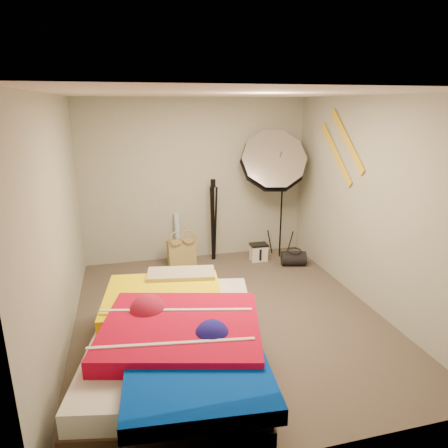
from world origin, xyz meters
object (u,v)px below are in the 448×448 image
object	(u,v)px
tote_bag	(182,253)
camera_case	(259,253)
wrapping_roll	(178,238)
duffel_bag	(293,258)
camera_tripod	(213,214)
photo_umbrella	(273,163)
bed	(178,343)

from	to	relation	value
tote_bag	camera_case	world-z (taller)	tote_bag
tote_bag	wrapping_roll	xyz separation A→B (m)	(-0.02, 0.26, 0.16)
camera_case	duffel_bag	xyz separation A→B (m)	(0.46, -0.32, -0.01)
camera_case	camera_tripod	world-z (taller)	camera_tripod
wrapping_roll	duffel_bag	world-z (taller)	wrapping_roll
photo_umbrella	camera_tripod	size ratio (longest dim) A/B	1.65
wrapping_roll	bed	bearing A→B (deg)	-98.02
tote_bag	camera_case	size ratio (longest dim) A/B	1.67
tote_bag	photo_umbrella	world-z (taller)	photo_umbrella
photo_umbrella	camera_tripod	xyz separation A→B (m)	(-0.92, 0.13, -0.79)
tote_bag	camera_tripod	size ratio (longest dim) A/B	0.33
tote_bag	camera_tripod	distance (m)	0.77
duffel_bag	photo_umbrella	size ratio (longest dim) A/B	0.17
bed	photo_umbrella	bearing A→B (deg)	53.94
wrapping_roll	camera_case	world-z (taller)	wrapping_roll
wrapping_roll	bed	size ratio (longest dim) A/B	0.31
duffel_bag	photo_umbrella	xyz separation A→B (m)	(-0.22, 0.43, 1.43)
bed	photo_umbrella	size ratio (longest dim) A/B	1.15
tote_bag	photo_umbrella	bearing A→B (deg)	-8.39
bed	photo_umbrella	xyz separation A→B (m)	(1.86, 2.55, 1.23)
wrapping_roll	photo_umbrella	xyz separation A→B (m)	(1.47, -0.23, 1.16)
camera_case	bed	distance (m)	2.94
tote_bag	bed	world-z (taller)	bed
tote_bag	bed	bearing A→B (deg)	-108.66
wrapping_roll	photo_umbrella	bearing A→B (deg)	-8.95
duffel_bag	camera_case	bearing A→B (deg)	158.59
wrapping_roll	duffel_bag	distance (m)	1.83
bed	camera_tripod	xyz separation A→B (m)	(0.94, 2.68, 0.44)
tote_bag	camera_tripod	bearing A→B (deg)	6.53
camera_case	camera_tripod	size ratio (longest dim) A/B	0.20
bed	wrapping_roll	bearing A→B (deg)	81.98
photo_umbrella	camera_tripod	distance (m)	1.22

